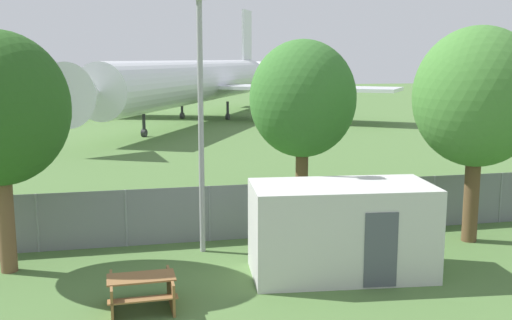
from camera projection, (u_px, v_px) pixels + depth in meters
perimeter_fence at (209, 214)px, 18.63m from camera, size 56.07×0.07×1.76m
airplane at (199, 82)px, 54.60m from camera, size 33.94×40.87×11.16m
portable_cabin at (341, 230)px, 15.70m from camera, size 4.89×2.72×2.43m
picnic_bench_near_cabin at (141, 289)px, 13.63m from camera, size 1.57×1.45×0.76m
tree_left_of_cabin at (477, 98)px, 18.04m from camera, size 3.86×3.86×6.63m
tree_behind_benches at (303, 99)px, 22.21m from camera, size 3.97×3.97×6.36m
light_mast at (200, 93)px, 16.99m from camera, size 0.44×0.44×7.63m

